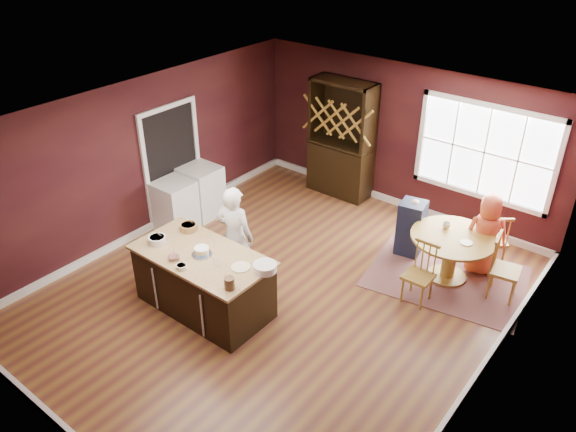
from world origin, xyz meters
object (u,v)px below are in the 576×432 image
object	(u,v)px
baker	(235,237)
seated_woman	(486,235)
hutch	(341,139)
dryer	(201,191)
layer_cake	(202,251)
washer	(175,206)
chair_east	(506,268)
dining_table	(451,248)
chair_north	(493,238)
kitchen_island	(204,282)
high_chair	(411,227)
chair_south	(419,274)
toddler	(419,208)

from	to	relation	value
baker	seated_woman	size ratio (longest dim) A/B	1.21
hutch	dryer	xyz separation A→B (m)	(-1.50, -2.30, -0.66)
layer_cake	washer	xyz separation A→B (m)	(-2.01, 1.24, -0.53)
baker	washer	size ratio (longest dim) A/B	1.80
chair_east	dining_table	bearing A→B (deg)	83.87
hutch	chair_north	bearing A→B (deg)	-9.67
kitchen_island	dryer	distance (m)	2.73
baker	chair_north	world-z (taller)	baker
high_chair	dryer	size ratio (longest dim) A/B	1.03
chair_east	chair_north	distance (m)	0.86
seated_woman	baker	bearing A→B (deg)	15.17
chair_south	high_chair	world-z (taller)	high_chair
dining_table	hutch	distance (m)	3.26
kitchen_island	seated_woman	distance (m)	4.32
chair_east	high_chair	world-z (taller)	chair_east
hutch	dryer	distance (m)	2.82
kitchen_island	chair_east	world-z (taller)	chair_east
layer_cake	chair_east	distance (m)	4.36
layer_cake	toddler	size ratio (longest dim) A/B	1.09
seated_woman	toddler	distance (m)	1.09
dryer	seated_woman	bearing A→B (deg)	16.98
kitchen_island	seated_woman	bearing A→B (deg)	50.35
washer	dryer	size ratio (longest dim) A/B	0.96
chair_south	seated_woman	bearing A→B (deg)	70.37
chair_east	seated_woman	world-z (taller)	seated_woman
high_chair	dryer	bearing A→B (deg)	-171.38
dining_table	hutch	world-z (taller)	hutch
toddler	kitchen_island	bearing A→B (deg)	-117.68
high_chair	washer	world-z (taller)	high_chair
kitchen_island	toddler	size ratio (longest dim) A/B	7.61
dining_table	hutch	bearing A→B (deg)	155.49
seated_woman	high_chair	xyz separation A→B (m)	(-1.14, -0.22, -0.19)
kitchen_island	seated_woman	xyz separation A→B (m)	(2.76, 3.32, 0.23)
toddler	dryer	bearing A→B (deg)	-160.18
chair_south	hutch	distance (m)	3.60
chair_east	chair_north	size ratio (longest dim) A/B	1.08
washer	layer_cake	bearing A→B (deg)	-31.75
chair_east	seated_woman	distance (m)	0.68
layer_cake	dryer	distance (m)	2.80
chair_east	high_chair	size ratio (longest dim) A/B	1.05
high_chair	layer_cake	bearing A→B (deg)	-127.39
hutch	dryer	bearing A→B (deg)	-123.05
dryer	layer_cake	bearing A→B (deg)	-43.16
layer_cake	seated_woman	world-z (taller)	seated_woman
chair_south	washer	world-z (taller)	chair_south
toddler	dryer	world-z (taller)	dryer
baker	toddler	world-z (taller)	baker
dining_table	dryer	world-z (taller)	dryer
chair_south	baker	bearing A→B (deg)	-152.55
dining_table	chair_north	bearing A→B (deg)	64.72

